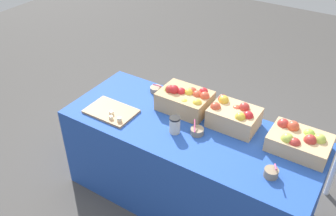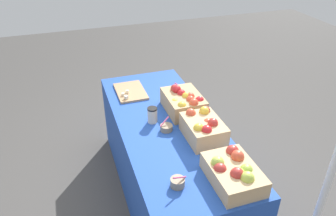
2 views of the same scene
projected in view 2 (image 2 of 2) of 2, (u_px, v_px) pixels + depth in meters
ground_plane at (168, 192)px, 2.97m from camera, size 10.00×10.00×0.00m
table at (168, 160)px, 2.78m from camera, size 1.90×0.76×0.74m
apple_crate_left at (233, 172)px, 2.00m from camera, size 0.39×0.28×0.16m
apple_crate_middle at (203, 128)px, 2.39m from camera, size 0.34×0.25×0.19m
apple_crate_right at (183, 101)px, 2.71m from camera, size 0.38×0.28×0.20m
cutting_board_front at (130, 91)px, 3.02m from camera, size 0.38×0.25×0.05m
sample_bowl_near at (179, 89)px, 3.03m from camera, size 0.10×0.10×0.10m
sample_bowl_mid at (178, 182)px, 1.99m from camera, size 0.09×0.10×0.11m
sample_bowl_far at (166, 128)px, 2.50m from camera, size 0.09×0.10×0.10m
coffee_cup at (152, 115)px, 2.57m from camera, size 0.08×0.08×0.13m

